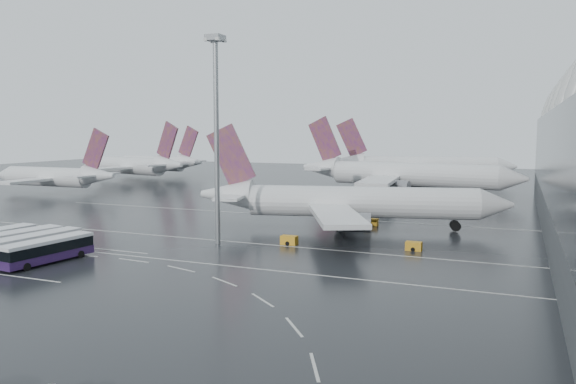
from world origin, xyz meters
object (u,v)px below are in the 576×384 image
at_px(jet_remote_mid, 135,166).
at_px(bus_row_near_d, 47,250).
at_px(airliner_gate_c, 419,166).
at_px(floodlight_mast, 216,114).
at_px(gse_cart_belly_c, 289,240).
at_px(jet_remote_far, 158,163).
at_px(jet_remote_west, 55,177).
at_px(airliner_main, 346,203).
at_px(gse_cart_belly_e, 371,222).
at_px(bus_row_near_b, 14,242).
at_px(bus_row_near_c, 36,245).
at_px(airliner_gate_b, 402,175).
at_px(gse_cart_belly_a, 414,246).

height_order(jet_remote_mid, bus_row_near_d, jet_remote_mid).
xyz_separation_m(airliner_gate_c, jet_remote_mid, (-89.12, -31.99, -0.15)).
xyz_separation_m(airliner_gate_c, bus_row_near_d, (-25.19, -133.19, -3.62)).
height_order(floodlight_mast, gse_cart_belly_c, floodlight_mast).
height_order(jet_remote_far, gse_cart_belly_c, jet_remote_far).
distance_m(jet_remote_west, jet_remote_mid, 40.24).
bearing_deg(jet_remote_far, floodlight_mast, 137.06).
relative_size(airliner_gate_c, gse_cart_belly_c, 24.41).
bearing_deg(airliner_main, floodlight_mast, -139.32).
bearing_deg(bus_row_near_d, gse_cart_belly_e, -28.85).
xyz_separation_m(bus_row_near_b, bus_row_near_c, (3.82, 0.09, -0.04)).
distance_m(airliner_gate_b, gse_cart_belly_c, 72.69).
height_order(jet_remote_mid, bus_row_near_c, jet_remote_mid).
bearing_deg(bus_row_near_b, gse_cart_belly_c, -46.60).
bearing_deg(floodlight_mast, jet_remote_west, 150.36).
distance_m(bus_row_near_b, gse_cart_belly_a, 55.27).
bearing_deg(bus_row_near_d, bus_row_near_b, 84.72).
bearing_deg(airliner_gate_c, gse_cart_belly_c, -105.08).
xyz_separation_m(bus_row_near_b, gse_cart_belly_c, (31.85, 21.07, -1.13)).
relative_size(airliner_gate_c, gse_cart_belly_a, 26.13).
distance_m(airliner_gate_b, bus_row_near_c, 98.44).
bearing_deg(bus_row_near_c, floodlight_mast, -38.11).
distance_m(jet_remote_far, floodlight_mast, 133.11).
height_order(airliner_gate_c, jet_remote_west, airliner_gate_c).
bearing_deg(gse_cart_belly_e, gse_cart_belly_c, -108.78).
distance_m(bus_row_near_c, bus_row_near_d, 4.17).
distance_m(jet_remote_mid, gse_cart_belly_c, 118.13).
distance_m(jet_remote_far, gse_cart_belly_e, 127.77).
bearing_deg(airliner_main, bus_row_near_c, -144.11).
xyz_separation_m(airliner_gate_b, jet_remote_mid, (-90.77, 5.99, -0.11)).
bearing_deg(floodlight_mast, jet_remote_mid, 133.60).
bearing_deg(bus_row_near_d, floodlight_mast, -29.04).
height_order(airliner_main, floodlight_mast, floodlight_mast).
bearing_deg(jet_remote_west, bus_row_near_d, 133.94).
height_order(jet_remote_far, gse_cart_belly_a, jet_remote_far).
height_order(jet_remote_far, bus_row_near_c, jet_remote_far).
xyz_separation_m(airliner_gate_c, gse_cart_belly_a, (16.99, -107.61, -4.71)).
height_order(bus_row_near_c, bus_row_near_d, bus_row_near_c).
xyz_separation_m(gse_cart_belly_c, gse_cart_belly_e, (7.22, 21.23, -0.02)).
relative_size(airliner_main, gse_cart_belly_c, 21.98).
xyz_separation_m(bus_row_near_c, floodlight_mast, (17.77, 17.67, 17.59)).
xyz_separation_m(bus_row_near_c, gse_cart_belly_e, (35.25, 42.22, -1.11)).
relative_size(airliner_gate_c, bus_row_near_d, 4.59).
bearing_deg(gse_cart_belly_a, airliner_gate_b, 102.43).
bearing_deg(floodlight_mast, gse_cart_belly_a, 12.38).
bearing_deg(gse_cart_belly_c, jet_remote_far, 133.42).
distance_m(airliner_gate_b, bus_row_near_d, 98.97).
height_order(jet_remote_far, bus_row_near_d, jet_remote_far).
bearing_deg(gse_cart_belly_e, jet_remote_mid, 149.02).
xyz_separation_m(floodlight_mast, gse_cart_belly_e, (17.48, 24.55, -18.70)).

